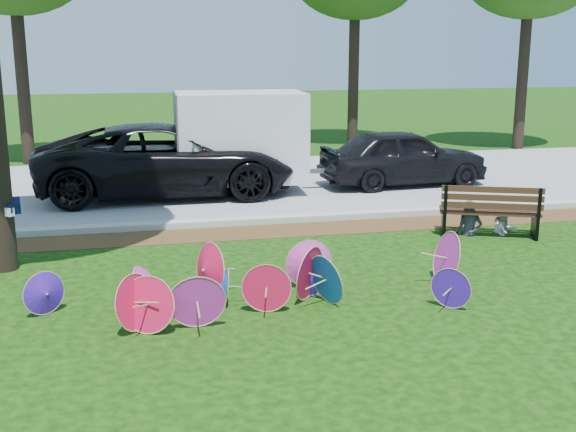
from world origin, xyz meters
name	(u,v)px	position (x,y,z in m)	size (l,w,h in m)	color
ground	(283,323)	(0.00, 0.00, 0.00)	(90.00, 90.00, 0.00)	black
mulch_strip	(233,233)	(0.00, 4.50, 0.01)	(90.00, 1.00, 0.01)	#472D16
curb	(228,222)	(0.00, 5.20, 0.06)	(90.00, 0.30, 0.12)	#B7B5AD
street	(205,185)	(0.00, 9.35, 0.01)	(90.00, 8.00, 0.01)	gray
parasol_pile	(266,280)	(-0.10, 0.67, 0.35)	(6.10, 1.76, 0.82)	#4017AC
black_van	(167,160)	(-0.97, 8.30, 0.83)	(2.75, 5.97, 1.66)	black
dark_pickup	(403,157)	(4.82, 8.32, 0.71)	(1.67, 4.15, 1.41)	black
cargo_trailer	(241,137)	(0.75, 8.30, 1.33)	(2.94, 1.86, 2.66)	silver
park_bench	(489,210)	(4.61, 3.41, 0.48)	(1.83, 0.70, 0.95)	black
person_left	(471,202)	(4.26, 3.46, 0.62)	(0.45, 0.30, 1.25)	#343847
person_right	(506,205)	(4.96, 3.46, 0.53)	(0.52, 0.40, 1.07)	silver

